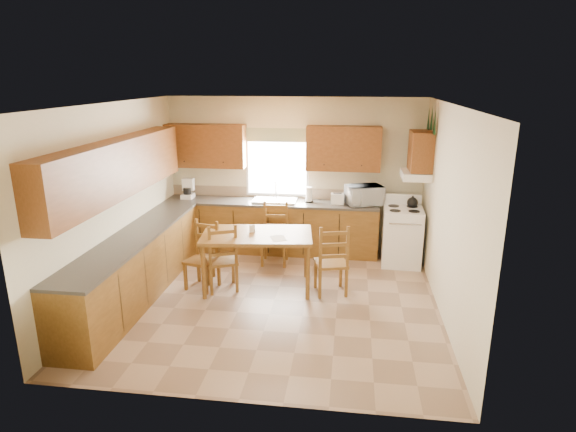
# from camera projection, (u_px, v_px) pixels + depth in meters

# --- Properties ---
(floor) EXTENTS (4.50, 4.50, 0.00)m
(floor) POSITION_uv_depth(u_px,v_px,m) (275.00, 299.00, 6.80)
(floor) COLOR #A08369
(floor) RESTS_ON ground
(ceiling) EXTENTS (4.50, 4.50, 0.00)m
(ceiling) POSITION_uv_depth(u_px,v_px,m) (273.00, 104.00, 6.04)
(ceiling) COLOR #9B642B
(ceiling) RESTS_ON floor
(wall_left) EXTENTS (4.50, 4.50, 0.00)m
(wall_left) POSITION_uv_depth(u_px,v_px,m) (115.00, 202.00, 6.70)
(wall_left) COLOR beige
(wall_left) RESTS_ON floor
(wall_right) EXTENTS (4.50, 4.50, 0.00)m
(wall_right) POSITION_uv_depth(u_px,v_px,m) (448.00, 214.00, 6.13)
(wall_right) COLOR beige
(wall_right) RESTS_ON floor
(wall_back) EXTENTS (4.50, 4.50, 0.00)m
(wall_back) POSITION_uv_depth(u_px,v_px,m) (294.00, 174.00, 8.56)
(wall_back) COLOR beige
(wall_back) RESTS_ON floor
(wall_front) EXTENTS (4.50, 4.50, 0.00)m
(wall_front) POSITION_uv_depth(u_px,v_px,m) (234.00, 274.00, 4.28)
(wall_front) COLOR beige
(wall_front) RESTS_ON floor
(lower_cab_back) EXTENTS (3.75, 0.60, 0.88)m
(lower_cab_back) POSITION_uv_depth(u_px,v_px,m) (271.00, 227.00, 8.58)
(lower_cab_back) COLOR brown
(lower_cab_back) RESTS_ON floor
(lower_cab_left) EXTENTS (0.60, 3.60, 0.88)m
(lower_cab_left) POSITION_uv_depth(u_px,v_px,m) (136.00, 268.00, 6.78)
(lower_cab_left) COLOR brown
(lower_cab_left) RESTS_ON floor
(counter_back) EXTENTS (3.75, 0.63, 0.04)m
(counter_back) POSITION_uv_depth(u_px,v_px,m) (271.00, 202.00, 8.45)
(counter_back) COLOR #413D38
(counter_back) RESTS_ON lower_cab_back
(counter_left) EXTENTS (0.63, 3.60, 0.04)m
(counter_left) POSITION_uv_depth(u_px,v_px,m) (133.00, 237.00, 6.65)
(counter_left) COLOR #413D38
(counter_left) RESTS_ON lower_cab_left
(backsplash) EXTENTS (3.75, 0.01, 0.18)m
(backsplash) POSITION_uv_depth(u_px,v_px,m) (273.00, 192.00, 8.69)
(backsplash) COLOR gray
(backsplash) RESTS_ON counter_back
(upper_cab_back_left) EXTENTS (1.41, 0.33, 0.75)m
(upper_cab_back_left) POSITION_uv_depth(u_px,v_px,m) (206.00, 146.00, 8.45)
(upper_cab_back_left) COLOR brown
(upper_cab_back_left) RESTS_ON wall_back
(upper_cab_back_right) EXTENTS (1.25, 0.33, 0.75)m
(upper_cab_back_right) POSITION_uv_depth(u_px,v_px,m) (343.00, 148.00, 8.15)
(upper_cab_back_right) COLOR brown
(upper_cab_back_right) RESTS_ON wall_back
(upper_cab_left) EXTENTS (0.33, 3.60, 0.75)m
(upper_cab_left) POSITION_uv_depth(u_px,v_px,m) (117.00, 168.00, 6.40)
(upper_cab_left) COLOR brown
(upper_cab_left) RESTS_ON wall_left
(upper_cab_stove) EXTENTS (0.33, 0.62, 0.62)m
(upper_cab_stove) POSITION_uv_depth(u_px,v_px,m) (421.00, 151.00, 7.57)
(upper_cab_stove) COLOR brown
(upper_cab_stove) RESTS_ON wall_right
(range_hood) EXTENTS (0.44, 0.62, 0.12)m
(range_hood) POSITION_uv_depth(u_px,v_px,m) (416.00, 175.00, 7.68)
(range_hood) COLOR white
(range_hood) RESTS_ON wall_right
(window_frame) EXTENTS (1.13, 0.02, 1.18)m
(window_frame) POSITION_uv_depth(u_px,v_px,m) (277.00, 163.00, 8.51)
(window_frame) COLOR white
(window_frame) RESTS_ON wall_back
(window_pane) EXTENTS (1.05, 0.01, 1.10)m
(window_pane) POSITION_uv_depth(u_px,v_px,m) (277.00, 163.00, 8.51)
(window_pane) COLOR white
(window_pane) RESTS_ON wall_back
(window_valance) EXTENTS (1.19, 0.01, 0.24)m
(window_valance) POSITION_uv_depth(u_px,v_px,m) (277.00, 135.00, 8.34)
(window_valance) COLOR #4C6939
(window_valance) RESTS_ON wall_back
(sink_basin) EXTENTS (0.75, 0.45, 0.04)m
(sink_basin) POSITION_uv_depth(u_px,v_px,m) (275.00, 200.00, 8.43)
(sink_basin) COLOR silver
(sink_basin) RESTS_ON counter_back
(pine_decal_a) EXTENTS (0.22, 0.22, 0.36)m
(pine_decal_a) POSITION_uv_depth(u_px,v_px,m) (435.00, 122.00, 7.11)
(pine_decal_a) COLOR #103419
(pine_decal_a) RESTS_ON wall_right
(pine_decal_b) EXTENTS (0.22, 0.22, 0.36)m
(pine_decal_b) POSITION_uv_depth(u_px,v_px,m) (432.00, 118.00, 7.41)
(pine_decal_b) COLOR #103419
(pine_decal_b) RESTS_ON wall_right
(pine_decal_c) EXTENTS (0.22, 0.22, 0.36)m
(pine_decal_c) POSITION_uv_depth(u_px,v_px,m) (429.00, 118.00, 7.72)
(pine_decal_c) COLOR #103419
(pine_decal_c) RESTS_ON wall_right
(stove) EXTENTS (0.65, 0.67, 0.93)m
(stove) POSITION_uv_depth(u_px,v_px,m) (402.00, 237.00, 7.98)
(stove) COLOR white
(stove) RESTS_ON floor
(coffeemaker) EXTENTS (0.25, 0.27, 0.31)m
(coffeemaker) POSITION_uv_depth(u_px,v_px,m) (188.00, 190.00, 8.62)
(coffeemaker) COLOR white
(coffeemaker) RESTS_ON counter_back
(paper_towel) EXTENTS (0.15, 0.15, 0.27)m
(paper_towel) POSITION_uv_depth(u_px,v_px,m) (309.00, 195.00, 8.36)
(paper_towel) COLOR white
(paper_towel) RESTS_ON counter_back
(toaster) EXTENTS (0.22, 0.14, 0.18)m
(toaster) POSITION_uv_depth(u_px,v_px,m) (337.00, 199.00, 8.25)
(toaster) COLOR white
(toaster) RESTS_ON counter_back
(microwave) EXTENTS (0.65, 0.57, 0.33)m
(microwave) POSITION_uv_depth(u_px,v_px,m) (364.00, 195.00, 8.19)
(microwave) COLOR white
(microwave) RESTS_ON counter_back
(dining_table) EXTENTS (1.68, 1.09, 0.84)m
(dining_table) POSITION_uv_depth(u_px,v_px,m) (258.00, 261.00, 7.07)
(dining_table) COLOR brown
(dining_table) RESTS_ON floor
(chair_near_left) EXTENTS (0.55, 0.54, 1.02)m
(chair_near_left) POSITION_uv_depth(u_px,v_px,m) (222.00, 256.00, 7.00)
(chair_near_left) COLOR brown
(chair_near_left) RESTS_ON floor
(chair_near_right) EXTENTS (0.53, 0.52, 1.05)m
(chair_near_right) POSITION_uv_depth(u_px,v_px,m) (331.00, 259.00, 6.88)
(chair_near_right) COLOR brown
(chair_near_right) RESTS_ON floor
(chair_far_left) EXTENTS (0.52, 0.50, 1.00)m
(chair_far_left) POSITION_uv_depth(u_px,v_px,m) (201.00, 256.00, 7.04)
(chair_far_left) COLOR brown
(chair_far_left) RESTS_ON floor
(chair_far_right) EXTENTS (0.44, 0.42, 1.02)m
(chair_far_right) POSITION_uv_depth(u_px,v_px,m) (275.00, 234.00, 7.97)
(chair_far_right) COLOR brown
(chair_far_right) RESTS_ON floor
(table_paper) EXTENTS (0.28, 0.32, 0.00)m
(table_paper) POSITION_uv_depth(u_px,v_px,m) (278.00, 238.00, 6.76)
(table_paper) COLOR white
(table_paper) RESTS_ON dining_table
(table_card) EXTENTS (0.08, 0.05, 0.11)m
(table_card) POSITION_uv_depth(u_px,v_px,m) (252.00, 229.00, 7.00)
(table_card) COLOR white
(table_card) RESTS_ON dining_table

